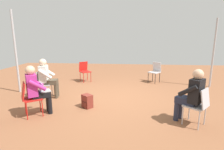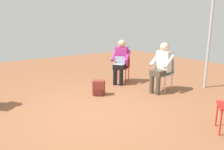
{
  "view_description": "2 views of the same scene",
  "coord_description": "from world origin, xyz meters",
  "views": [
    {
      "loc": [
        0.39,
        -5.27,
        1.88
      ],
      "look_at": [
        -0.13,
        0.29,
        0.67
      ],
      "focal_mm": 28.0,
      "sensor_mm": 36.0,
      "label": 1
    },
    {
      "loc": [
        1.97,
        3.45,
        1.73
      ],
      "look_at": [
        -0.37,
        0.17,
        0.75
      ],
      "focal_mm": 35.0,
      "sensor_mm": 36.0,
      "label": 2
    }
  ],
  "objects": [
    {
      "name": "ground_plane",
      "position": [
        0.0,
        0.0,
        0.0
      ],
      "size": [
        14.27,
        14.27,
        0.0
      ],
      "primitive_type": "plane",
      "color": "brown"
    },
    {
      "name": "chair_southwest",
      "position": [
        -1.94,
        -1.52,
        0.5
      ],
      "size": [
        0.58,
        0.57,
        0.85
      ],
      "rotation": [
        0.0,
        0.0,
        -0.94
      ],
      "color": "red",
      "rests_on": "ground"
    },
    {
      "name": "chair_west",
      "position": [
        -2.29,
        -0.21,
        0.5
      ],
      "size": [
        0.5,
        0.47,
        0.85
      ],
      "rotation": [
        0.0,
        0.0,
        -1.38
      ],
      "color": "#B7B7BC",
      "rests_on": "ground"
    },
    {
      "name": "person_with_laptop",
      "position": [
        -1.8,
        -1.42,
        0.69
      ],
      "size": [
        0.64,
        0.63,
        1.24
      ],
      "rotation": [
        0.0,
        0.0,
        -0.94
      ],
      "color": "black",
      "rests_on": "ground"
    },
    {
      "name": "person_in_white",
      "position": [
        -2.13,
        -0.18,
        0.69
      ],
      "size": [
        0.56,
        0.56,
        1.24
      ],
      "rotation": [
        0.0,
        0.0,
        -1.38
      ],
      "color": "#4C4233",
      "rests_on": "ground"
    },
    {
      "name": "backpack_near_laptop_user",
      "position": [
        -0.7,
        -0.85,
        0.16
      ],
      "size": [
        0.34,
        0.33,
        0.36
      ],
      "rotation": [
        0.0,
        0.0,
        2.42
      ],
      "color": "maroon",
      "rests_on": "ground"
    },
    {
      "name": "tent_pole_near",
      "position": [
        -3.38,
        0.28,
        1.38
      ],
      "size": [
        0.07,
        0.07,
        2.75
      ],
      "primitive_type": "cylinder",
      "color": "#B2B2B7",
      "rests_on": "ground"
    }
  ]
}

